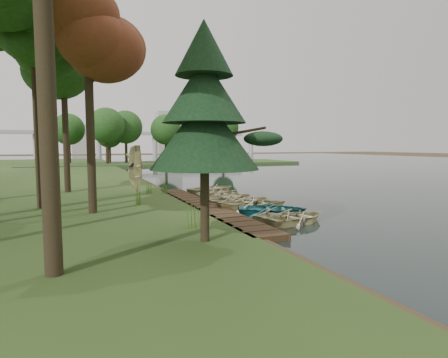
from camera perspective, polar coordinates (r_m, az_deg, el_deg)
name	(u,v)px	position (r m, az deg, el deg)	size (l,w,h in m)	color
ground	(229,208)	(22.06, 0.81, -4.45)	(300.00, 300.00, 0.00)	#3D2F1D
water	(374,172)	(55.62, 21.83, 1.03)	(130.00, 200.00, 0.05)	black
boardwalk	(203,207)	(21.48, -3.14, -4.32)	(1.60, 16.00, 0.30)	#342414
peninsula	(167,163)	(72.04, -8.73, 2.37)	(50.00, 14.00, 0.45)	#2F471F
far_trees	(149,130)	(71.32, -11.43, 7.28)	(45.60, 5.60, 8.80)	black
bridge	(134,136)	(141.63, -13.58, 6.41)	(95.90, 4.00, 8.60)	#A5A5A0
building_a	(168,133)	(164.69, -8.48, 6.98)	(10.00, 8.00, 18.00)	#A5A5A0
building_b	(82,139)	(165.11, -20.83, 5.65)	(8.00, 8.00, 12.00)	#A5A5A0
rowboat_0	(297,216)	(17.91, 10.99, -5.50)	(2.43, 3.40, 0.71)	beige
rowboat_1	(282,213)	(18.63, 8.84, -5.12)	(2.28, 3.19, 0.66)	beige
rowboat_2	(272,208)	(19.72, 7.39, -4.41)	(2.56, 3.59, 0.74)	teal
rowboat_3	(253,202)	(21.20, 4.44, -3.59)	(2.87, 4.01, 0.83)	beige
rowboat_4	(248,200)	(22.07, 3.62, -3.24)	(2.84, 3.98, 0.82)	beige
rowboat_5	(235,199)	(23.07, 1.76, -3.03)	(2.39, 3.35, 0.69)	beige
rowboat_6	(229,196)	(24.39, 0.78, -2.57)	(2.42, 3.39, 0.70)	beige
rowboat_7	(218,193)	(25.88, -0.86, -2.19)	(2.22, 3.11, 0.64)	beige
rowboat_8	(218,192)	(26.81, -0.90, -1.94)	(2.20, 3.08, 0.64)	beige
rowboat_9	(212,188)	(28.38, -1.79, -1.34)	(2.87, 4.02, 0.83)	beige
stored_rowboat	(137,188)	(27.10, -13.09, -1.40)	(2.41, 3.38, 0.70)	beige
tree_2	(87,40)	(20.36, -20.09, 19.33)	(3.84, 3.84, 10.23)	black
tree_4	(34,42)	(22.96, -26.97, 18.16)	(3.85, 3.85, 10.54)	black
tree_6	(63,62)	(29.74, -23.33, 16.08)	(4.84, 4.84, 11.36)	black
pine_tree	(204,110)	(13.10, -3.02, 10.45)	(3.80, 3.80, 7.65)	black
reeds_0	(193,214)	(15.72, -4.74, -5.37)	(0.60, 0.60, 1.04)	#3F661E
reeds_1	(139,195)	(21.99, -12.89, -2.34)	(0.60, 0.60, 1.12)	#3F661E
reeds_2	(149,187)	(26.84, -11.37, -1.21)	(0.60, 0.60, 0.90)	#3F661E
reeds_3	(163,185)	(26.94, -9.35, -0.95)	(0.60, 0.60, 1.09)	#3F661E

